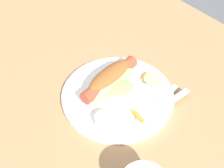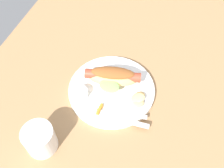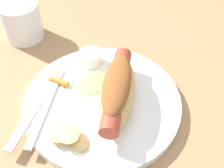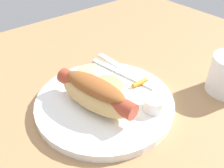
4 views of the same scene
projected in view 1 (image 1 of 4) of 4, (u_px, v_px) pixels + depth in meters
ground_plane at (114, 93)px, 73.24cm from camera, size 120.00×90.00×1.80cm
plate at (118, 96)px, 70.30cm from camera, size 26.59×26.59×1.60cm
hot_dog at (111, 81)px, 68.47cm from camera, size 10.52×17.20×5.84cm
sauce_ramekin at (104, 120)px, 62.58cm from camera, size 4.17×4.17×2.46cm
fork at (156, 104)px, 67.07cm from camera, size 4.12×16.92×0.40cm
knife at (165, 106)px, 66.87cm from camera, size 2.02×15.37×0.36cm
chips_pile at (152, 79)px, 71.58cm from camera, size 7.62×5.16×1.94cm
carrot_garnish at (138, 116)px, 64.34cm from camera, size 3.74×1.55×0.99cm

